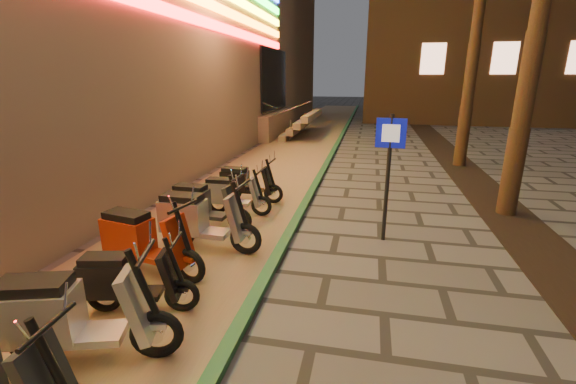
% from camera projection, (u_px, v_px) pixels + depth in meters
% --- Properties ---
extents(parking_strip, '(3.40, 60.00, 0.01)m').
position_uv_depth(parking_strip, '(271.00, 170.00, 12.68)').
color(parking_strip, '#8C7251').
rests_on(parking_strip, ground).
extents(green_curb, '(0.18, 60.00, 0.10)m').
position_uv_depth(green_curb, '(323.00, 171.00, 12.33)').
color(green_curb, '#225D33').
rests_on(green_curb, ground).
extents(planting_strip, '(1.20, 40.00, 0.02)m').
position_uv_depth(planting_strip, '(542.00, 251.00, 6.76)').
color(planting_strip, black).
rests_on(planting_strip, ground).
extents(pedestrian_sign, '(0.52, 0.10, 2.34)m').
position_uv_depth(pedestrian_sign, '(389.00, 161.00, 6.82)').
color(pedestrian_sign, black).
rests_on(pedestrian_sign, ground).
extents(scooter_6, '(1.83, 0.96, 1.30)m').
position_uv_depth(scooter_6, '(68.00, 316.00, 3.99)').
color(scooter_6, black).
rests_on(scooter_6, ground).
extents(scooter_7, '(1.49, 0.69, 1.05)m').
position_uv_depth(scooter_7, '(125.00, 280.00, 4.91)').
color(scooter_7, black).
rests_on(scooter_7, ground).
extents(scooter_8, '(1.79, 0.80, 1.26)m').
position_uv_depth(scooter_8, '(142.00, 240.00, 5.89)').
color(scooter_8, black).
rests_on(scooter_8, ground).
extents(scooter_9, '(1.84, 0.64, 1.30)m').
position_uv_depth(scooter_9, '(198.00, 219.00, 6.71)').
color(scooter_9, black).
rests_on(scooter_9, ground).
extents(scooter_10, '(1.65, 0.58, 1.16)m').
position_uv_depth(scooter_10, '(203.00, 205.00, 7.65)').
color(scooter_10, black).
rests_on(scooter_10, ground).
extents(scooter_11, '(1.49, 0.52, 1.05)m').
position_uv_depth(scooter_11, '(230.00, 194.00, 8.50)').
color(scooter_11, black).
rests_on(scooter_11, ground).
extents(scooter_12, '(1.54, 0.54, 1.09)m').
position_uv_depth(scooter_12, '(244.00, 183.00, 9.37)').
color(scooter_12, black).
rests_on(scooter_12, ground).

